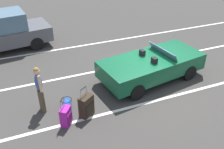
{
  "coord_description": "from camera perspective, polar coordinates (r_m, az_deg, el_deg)",
  "views": [
    {
      "loc": [
        -4.58,
        -7.27,
        5.38
      ],
      "look_at": [
        -1.78,
        -0.28,
        0.75
      ],
      "focal_mm": 39.79,
      "sensor_mm": 36.0,
      "label": 1
    }
  ],
  "objects": [
    {
      "name": "ground_plane",
      "position": [
        10.14,
        8.76,
        -0.88
      ],
      "size": [
        80.0,
        80.0,
        0.0
      ],
      "primitive_type": "plane",
      "color": "#383533"
    },
    {
      "name": "lot_line_near",
      "position": [
        9.21,
        12.94,
        -5.11
      ],
      "size": [
        18.0,
        0.12,
        0.01
      ],
      "primitive_type": "cube",
      "color": "silver",
      "rests_on": "ground_plane"
    },
    {
      "name": "lot_line_mid",
      "position": [
        11.14,
        5.41,
        2.54
      ],
      "size": [
        18.0,
        0.12,
        0.01
      ],
      "primitive_type": "cube",
      "color": "silver",
      "rests_on": "ground_plane"
    },
    {
      "name": "lot_line_far",
      "position": [
        13.33,
        0.19,
        7.78
      ],
      "size": [
        18.0,
        0.12,
        0.01
      ],
      "primitive_type": "cube",
      "color": "silver",
      "rests_on": "ground_plane"
    },
    {
      "name": "convertible_car",
      "position": [
        9.96,
        9.97,
        2.31
      ],
      "size": [
        4.36,
        2.38,
        1.24
      ],
      "rotation": [
        0.0,
        0.0,
        0.16
      ],
      "color": "#0F4C2D",
      "rests_on": "ground_plane"
    },
    {
      "name": "suitcase_large_black",
      "position": [
        8.03,
        -5.9,
        -7.21
      ],
      "size": [
        0.55,
        0.5,
        1.04
      ],
      "rotation": [
        0.0,
        0.0,
        5.31
      ],
      "color": "#2D2319",
      "rests_on": "ground_plane"
    },
    {
      "name": "suitcase_medium_bright",
      "position": [
        7.83,
        -10.53,
        -9.42
      ],
      "size": [
        0.43,
        0.46,
        0.95
      ],
      "rotation": [
        0.0,
        0.0,
        5.65
      ],
      "color": "#991E8C",
      "rests_on": "ground_plane"
    },
    {
      "name": "duffel_bag",
      "position": [
        8.56,
        -10.34,
        -6.66
      ],
      "size": [
        0.45,
        0.69,
        0.34
      ],
      "rotation": [
        0.0,
        0.0,
        1.32
      ],
      "color": "#1E479E",
      "rests_on": "ground_plane"
    },
    {
      "name": "traveler_person",
      "position": [
        8.18,
        -16.36,
        -2.84
      ],
      "size": [
        0.26,
        0.61,
        1.65
      ],
      "rotation": [
        0.0,
        0.0,
        0.15
      ],
      "color": "#4C3F2D",
      "rests_on": "ground_plane"
    },
    {
      "name": "parked_sedan_near",
      "position": [
        13.13,
        -23.98,
        8.83
      ],
      "size": [
        4.71,
        2.4,
        1.82
      ],
      "rotation": [
        0.0,
        0.0,
        3.28
      ],
      "color": "#4C4C51",
      "rests_on": "ground_plane"
    }
  ]
}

